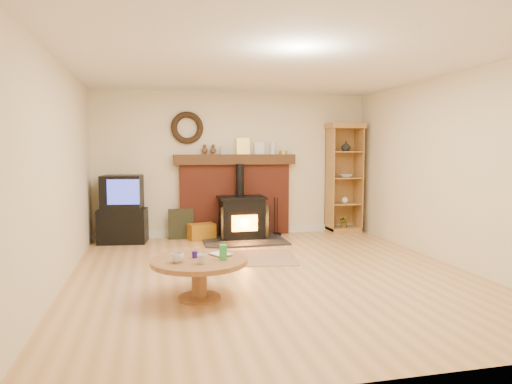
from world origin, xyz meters
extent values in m
plane|color=tan|center=(0.00, 0.00, 0.00)|extent=(5.50, 5.50, 0.00)
cube|color=beige|center=(0.00, 2.75, 1.30)|extent=(5.00, 0.02, 2.60)
cube|color=beige|center=(0.00, -2.75, 1.30)|extent=(5.00, 0.02, 2.60)
cube|color=beige|center=(-2.50, 0.00, 1.30)|extent=(0.02, 5.50, 2.60)
cube|color=beige|center=(2.50, 0.00, 1.30)|extent=(0.02, 5.50, 2.60)
cube|color=white|center=(0.00, 0.00, 2.60)|extent=(5.00, 5.50, 0.02)
cube|color=white|center=(0.00, 2.73, 0.06)|extent=(5.00, 0.04, 0.12)
torus|color=black|center=(-0.85, 2.69, 1.95)|extent=(0.57, 0.11, 0.57)
cube|color=maroon|center=(0.00, 2.67, 0.65)|extent=(2.00, 0.15, 1.30)
cube|color=#3A2612|center=(0.00, 2.64, 1.39)|extent=(2.20, 0.22, 0.18)
cube|color=#999999|center=(-0.20, 2.65, 1.55)|extent=(0.13, 0.05, 0.14)
cube|color=gold|center=(0.15, 2.67, 1.63)|extent=(0.24, 0.06, 0.30)
cube|color=white|center=(0.45, 2.67, 1.59)|extent=(0.18, 0.05, 0.22)
cylinder|color=white|center=(0.70, 2.65, 1.59)|extent=(0.08, 0.08, 0.22)
cylinder|color=gold|center=(0.90, 2.65, 1.51)|extent=(0.14, 0.14, 0.07)
cube|color=black|center=(0.05, 2.10, 0.01)|extent=(1.40, 1.00, 0.03)
cube|color=black|center=(0.05, 2.30, 0.37)|extent=(0.73, 0.52, 0.68)
cube|color=black|center=(0.05, 2.30, 0.73)|extent=(0.81, 0.58, 0.04)
cylinder|color=black|center=(0.05, 2.45, 1.03)|extent=(0.14, 0.14, 0.56)
cube|color=orange|center=(0.05, 2.03, 0.32)|extent=(0.44, 0.02, 0.27)
cube|color=black|center=(-0.29, 2.09, 0.34)|extent=(0.17, 0.23, 0.55)
cube|color=black|center=(0.38, 2.09, 0.34)|extent=(0.17, 0.23, 0.55)
cube|color=brown|center=(-0.19, 0.91, 0.01)|extent=(1.63, 1.25, 0.01)
cube|color=black|center=(-1.97, 2.47, 0.28)|extent=(0.84, 0.63, 0.57)
cube|color=black|center=(-1.97, 2.47, 0.85)|extent=(0.70, 0.61, 0.57)
cube|color=#3038B2|center=(-1.93, 2.19, 0.88)|extent=(0.51, 0.08, 0.41)
cube|color=olive|center=(2.06, 2.53, 0.05)|extent=(0.60, 0.44, 0.10)
cube|color=olive|center=(2.06, 2.74, 1.00)|extent=(0.60, 0.02, 1.91)
cube|color=olive|center=(1.77, 2.53, 1.00)|extent=(0.02, 0.44, 1.91)
cube|color=olive|center=(2.35, 2.53, 1.00)|extent=(0.02, 0.44, 1.91)
cube|color=olive|center=(2.06, 2.53, 2.01)|extent=(0.66, 0.48, 0.10)
cube|color=olive|center=(2.06, 2.53, 0.55)|extent=(0.56, 0.40, 0.02)
cube|color=olive|center=(2.06, 2.53, 1.04)|extent=(0.56, 0.40, 0.02)
cube|color=olive|center=(2.06, 2.53, 1.53)|extent=(0.56, 0.40, 0.02)
imported|color=white|center=(2.06, 2.48, 1.63)|extent=(0.18, 0.18, 0.19)
imported|color=white|center=(2.06, 2.48, 1.08)|extent=(0.24, 0.24, 0.06)
sphere|color=white|center=(2.06, 2.48, 0.62)|extent=(0.12, 0.12, 0.12)
imported|color=green|center=(2.06, 2.48, 0.21)|extent=(0.21, 0.18, 0.23)
cube|color=#B6BF0F|center=(-0.65, 2.40, 0.14)|extent=(0.50, 0.38, 0.28)
cube|color=black|center=(-0.99, 2.55, 0.27)|extent=(0.44, 0.12, 0.53)
cylinder|color=black|center=(0.75, 2.50, 0.02)|extent=(0.16, 0.16, 0.04)
cylinder|color=black|center=(0.70, 2.50, 0.35)|extent=(0.02, 0.02, 0.70)
cylinder|color=black|center=(0.75, 2.50, 0.35)|extent=(0.02, 0.02, 0.70)
cylinder|color=brown|center=(-1.00, -0.76, 0.01)|extent=(0.45, 0.45, 0.03)
cylinder|color=brown|center=(-1.00, -0.76, 0.20)|extent=(0.16, 0.16, 0.36)
cylinder|color=brown|center=(-1.00, -0.76, 0.41)|extent=(1.02, 1.02, 0.05)
imported|color=white|center=(-1.23, -0.87, 0.48)|extent=(0.13, 0.13, 0.10)
imported|color=white|center=(-0.99, -0.97, 0.48)|extent=(0.10, 0.10, 0.09)
imported|color=#4C331E|center=(-0.83, -0.69, 0.44)|extent=(0.17, 0.23, 0.02)
cylinder|color=#250F90|center=(-1.04, -0.70, 0.47)|extent=(0.06, 0.06, 0.07)
cube|color=green|center=(-0.76, -0.86, 0.51)|extent=(0.07, 0.07, 0.16)
camera|label=1|loc=(-1.46, -5.47, 1.58)|focal=32.00mm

